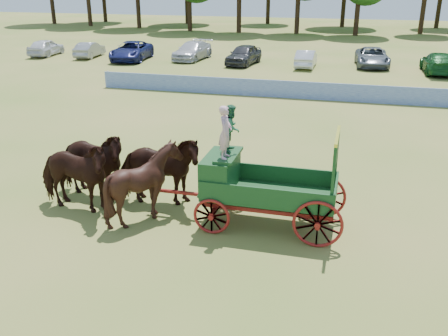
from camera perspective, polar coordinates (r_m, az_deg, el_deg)
ground at (r=14.08m, az=4.03°, el=-8.75°), size 160.00×160.00×0.00m
horse_lead_left at (r=16.22m, az=-16.85°, el=-0.85°), size 2.88×1.48×2.36m
horse_lead_right at (r=17.10m, az=-14.98°, el=0.48°), size 2.90×1.52×2.36m
horse_wheel_left at (r=15.14m, az=-9.05°, el=-1.74°), size 2.48×2.30×2.36m
horse_wheel_right at (r=16.08m, az=-7.50°, el=-0.28°), size 2.94×1.65×2.36m
farm_dray at (r=14.62m, az=2.55°, el=-0.74°), size 6.00×2.00×3.67m
sponsor_banner at (r=30.87m, az=8.74°, el=8.79°), size 26.00×0.08×1.05m
parked_cars at (r=42.81m, az=5.46°, el=12.68°), size 45.96×7.96×1.64m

